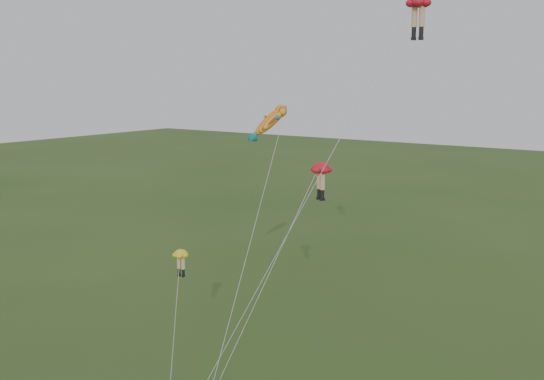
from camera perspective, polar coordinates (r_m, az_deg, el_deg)
The scene contains 4 objects.
legs_kite_red_high at distance 39.33m, azimuth 13.37°, elevation 16.18°, with size 8.88×13.17×23.98m.
legs_kite_red_mid at distance 38.48m, azimuth 4.48°, elevation 1.51°, with size 2.89×11.00×13.74m.
legs_kite_yellow at distance 37.82m, azimuth -8.63°, elevation -6.62°, with size 2.86×4.43×8.61m.
fish_kite at distance 41.64m, azimuth -0.13°, elevation 6.44°, with size 4.70×13.25×17.45m.
Camera 1 is at (21.89, -25.68, 18.85)m, focal length 40.00 mm.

